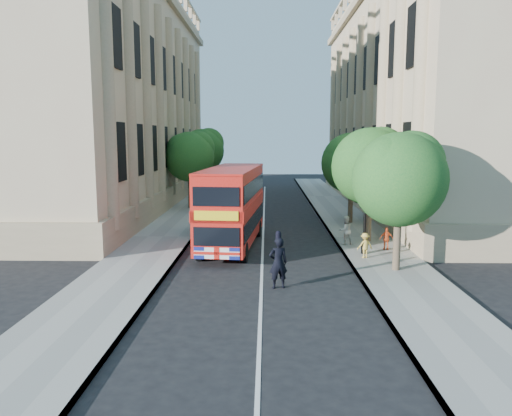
# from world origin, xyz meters

# --- Properties ---
(ground) EXTENTS (120.00, 120.00, 0.00)m
(ground) POSITION_xyz_m (0.00, 0.00, 0.00)
(ground) COLOR black
(ground) RESTS_ON ground
(pavement_right) EXTENTS (3.50, 80.00, 0.12)m
(pavement_right) POSITION_xyz_m (5.75, 10.00, 0.06)
(pavement_right) COLOR gray
(pavement_right) RESTS_ON ground
(pavement_left) EXTENTS (3.50, 80.00, 0.12)m
(pavement_left) POSITION_xyz_m (-5.75, 10.00, 0.06)
(pavement_left) COLOR gray
(pavement_left) RESTS_ON ground
(building_right) EXTENTS (12.00, 38.00, 18.00)m
(building_right) POSITION_xyz_m (13.80, 24.00, 9.00)
(building_right) COLOR tan
(building_right) RESTS_ON ground
(building_left) EXTENTS (12.00, 38.00, 18.00)m
(building_left) POSITION_xyz_m (-13.80, 24.00, 9.00)
(building_left) COLOR tan
(building_left) RESTS_ON ground
(tree_right_near) EXTENTS (4.00, 4.00, 6.08)m
(tree_right_near) POSITION_xyz_m (5.84, 3.03, 4.25)
(tree_right_near) COLOR #473828
(tree_right_near) RESTS_ON ground
(tree_right_mid) EXTENTS (4.20, 4.20, 6.37)m
(tree_right_mid) POSITION_xyz_m (5.84, 9.03, 4.45)
(tree_right_mid) COLOR #473828
(tree_right_mid) RESTS_ON ground
(tree_right_far) EXTENTS (4.00, 4.00, 6.15)m
(tree_right_far) POSITION_xyz_m (5.84, 15.03, 4.31)
(tree_right_far) COLOR #473828
(tree_right_far) RESTS_ON ground
(tree_left_far) EXTENTS (4.00, 4.00, 6.30)m
(tree_left_far) POSITION_xyz_m (-5.96, 22.03, 4.44)
(tree_left_far) COLOR #473828
(tree_left_far) RESTS_ON ground
(tree_left_back) EXTENTS (4.20, 4.20, 6.65)m
(tree_left_back) POSITION_xyz_m (-5.96, 30.03, 4.71)
(tree_left_back) COLOR #473828
(tree_left_back) RESTS_ON ground
(lamp_post) EXTENTS (0.32, 0.32, 5.16)m
(lamp_post) POSITION_xyz_m (5.00, 6.00, 2.51)
(lamp_post) COLOR black
(lamp_post) RESTS_ON pavement_right
(double_decker_bus) EXTENTS (3.14, 9.11, 4.13)m
(double_decker_bus) POSITION_xyz_m (-1.61, 7.85, 2.28)
(double_decker_bus) COLOR red
(double_decker_bus) RESTS_ON ground
(box_van) EXTENTS (2.09, 4.46, 2.48)m
(box_van) POSITION_xyz_m (-2.89, 10.90, 1.21)
(box_van) COLOR black
(box_van) RESTS_ON ground
(police_constable) EXTENTS (0.82, 0.64, 2.00)m
(police_constable) POSITION_xyz_m (0.65, 0.64, 1.00)
(police_constable) COLOR black
(police_constable) RESTS_ON ground
(woman_pedestrian) EXTENTS (0.89, 0.79, 1.54)m
(woman_pedestrian) POSITION_xyz_m (4.40, 8.07, 0.89)
(woman_pedestrian) COLOR silver
(woman_pedestrian) RESTS_ON pavement_right
(child_a) EXTENTS (0.68, 0.29, 1.16)m
(child_a) POSITION_xyz_m (6.28, 6.83, 0.70)
(child_a) COLOR #EB5C29
(child_a) RESTS_ON pavement_right
(child_b) EXTENTS (0.86, 0.63, 1.19)m
(child_b) POSITION_xyz_m (4.87, 5.16, 0.71)
(child_b) COLOR gold
(child_b) RESTS_ON pavement_right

